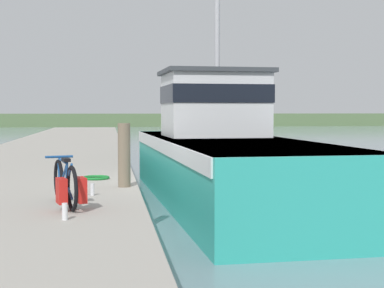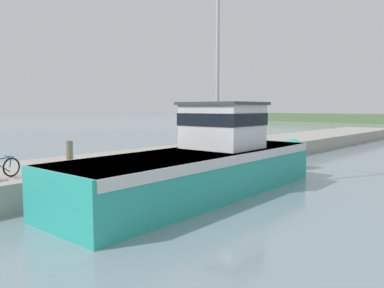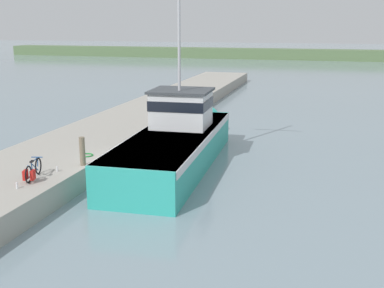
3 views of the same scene
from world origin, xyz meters
name	(u,v)px [view 2 (image 2 of 3)]	position (x,y,z in m)	size (l,w,h in m)	color
ground_plane	(116,205)	(0.00, 0.00, 0.00)	(320.00, 320.00, 0.00)	gray
dock_pier	(59,177)	(-3.96, 0.00, 0.49)	(5.20, 80.00, 0.97)	#A39E93
fishing_boat_main	(209,162)	(1.12, 3.69, 1.23)	(4.01, 14.39, 10.80)	teal
mooring_post	(70,158)	(-1.63, -0.78, 1.58)	(0.24, 0.24, 1.22)	#756651
hose_coil	(95,167)	(-2.19, 0.62, 1.00)	(0.58, 0.58, 0.05)	#197A2D
water_bottle_by_bike	(33,174)	(-2.20, -1.87, 1.08)	(0.07, 0.07, 0.21)	silver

